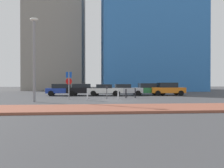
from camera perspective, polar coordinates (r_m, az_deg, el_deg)
ground_plane at (r=18.81m, az=-0.87°, el=-4.50°), size 120.00×120.00×0.00m
sidewalk_brick at (r=12.36m, az=1.11°, el=-6.76°), size 40.00×3.61×0.14m
parked_car_blue at (r=26.03m, az=-13.44°, el=-1.47°), size 4.21×2.24×1.43m
parked_car_black at (r=25.69m, az=-7.79°, el=-1.47°), size 4.32×1.99×1.44m
parked_car_white at (r=25.32m, az=-1.97°, el=-1.59°), size 4.30×2.02×1.39m
parked_car_silver at (r=25.63m, az=3.64°, el=-1.54°), size 4.08×1.95×1.41m
parked_car_green at (r=26.45m, az=10.09°, el=-1.40°), size 4.41×1.99×1.51m
parked_car_orange at (r=26.57m, az=15.10°, el=-1.28°), size 4.22×2.03×1.60m
parking_sign_post at (r=19.92m, az=-11.88°, el=0.55°), size 0.60×0.10×2.65m
parking_meter at (r=20.03m, az=-1.47°, el=-1.77°), size 0.18×0.14×1.30m
street_lamp at (r=18.37m, az=-20.80°, el=8.20°), size 0.70×0.36×6.98m
traffic_bollard_near at (r=21.55m, az=3.89°, el=-2.62°), size 0.13×0.13×0.94m
traffic_bollard_mid at (r=20.23m, az=-6.80°, el=-2.68°), size 0.14×0.14×1.04m
traffic_bollard_far at (r=20.48m, az=1.74°, el=-2.84°), size 0.14×0.14×0.90m
traffic_bollard_edge at (r=21.70m, az=6.44°, el=-2.50°), size 0.13×0.13×1.02m
building_colorful_midrise at (r=45.68m, az=9.37°, el=12.58°), size 18.64×17.83×22.46m
building_under_construction at (r=49.87m, az=-14.70°, el=13.08°), size 11.63×14.80×25.10m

